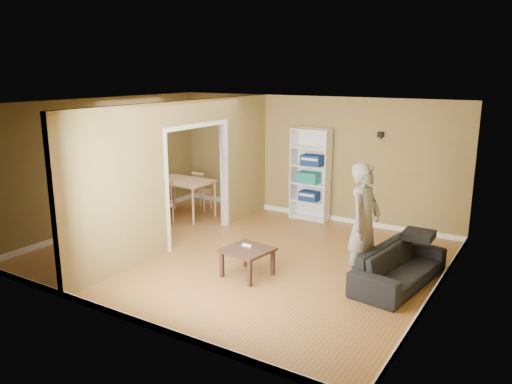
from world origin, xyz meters
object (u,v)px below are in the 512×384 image
bookshelf (312,174)px  chair_far (202,190)px  sofa (400,261)px  person (364,214)px  coffee_table (247,253)px  chair_left (157,189)px  dining_table (183,184)px  chair_near (164,204)px

bookshelf → chair_far: bookshelf is taller
sofa → person: size_ratio=0.89×
coffee_table → sofa: bearing=24.6°
coffee_table → chair_left: chair_left is taller
person → dining_table: person is taller
person → dining_table: bearing=80.3°
chair_near → sofa: bearing=-19.6°
sofa → coffee_table: 2.29m
person → coffee_table: bearing=120.9°
sofa → dining_table: dining_table is taller
person → chair_left: person is taller
coffee_table → person: bearing=24.7°
sofa → dining_table: (-5.06, 1.08, 0.36)m
person → chair_near: size_ratio=2.45×
person → chair_far: person is taller
coffee_table → chair_near: (-2.94, 1.36, 0.06)m
chair_left → chair_near: (0.87, -0.75, -0.06)m
person → chair_far: size_ratio=2.39×
person → coffee_table: 1.87m
sofa → chair_left: 6.01m
chair_far → bookshelf: bearing=-169.2°
sofa → bookshelf: 3.58m
chair_left → person: bearing=64.2°
coffee_table → dining_table: 3.62m
coffee_table → dining_table: dining_table is taller
bookshelf → chair_far: bearing=-165.4°
sofa → bookshelf: (-2.61, 2.38, 0.61)m
chair_near → dining_table: bearing=78.5°
coffee_table → bookshelf: bearing=99.0°
chair_far → coffee_table: bearing=134.0°
chair_far → person: bearing=152.8°
sofa → dining_table: size_ratio=1.48×
chair_far → sofa: bearing=157.2°
bookshelf → dining_table: (-2.45, -1.30, -0.25)m
person → coffee_table: size_ratio=3.19×
dining_table → chair_left: (-0.83, 0.08, -0.23)m
sofa → chair_left: (-5.89, 1.15, 0.13)m
dining_table → chair_near: size_ratio=1.47×
bookshelf → coffee_table: 3.42m
sofa → bookshelf: bearing=55.6°
sofa → chair_near: 5.04m
chair_left → chair_far: 1.02m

